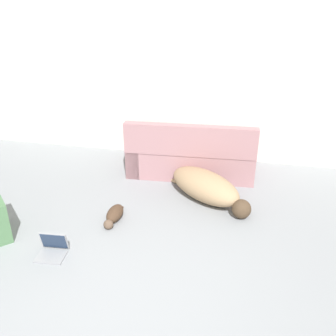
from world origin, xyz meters
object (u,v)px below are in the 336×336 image
at_px(couch, 191,155).
at_px(laptop_open, 53,247).
at_px(dog, 207,187).
at_px(cat, 114,215).

bearing_deg(couch, laptop_open, 60.02).
distance_m(couch, dog, 0.87).
distance_m(couch, laptop_open, 2.53).
bearing_deg(laptop_open, cat, 55.03).
bearing_deg(dog, couch, 148.73).
relative_size(couch, cat, 3.58).
distance_m(dog, laptop_open, 2.06).
xyz_separation_m(couch, cat, (-0.70, -1.53, -0.20)).
bearing_deg(couch, dog, 108.87).
distance_m(cat, laptop_open, 0.84).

